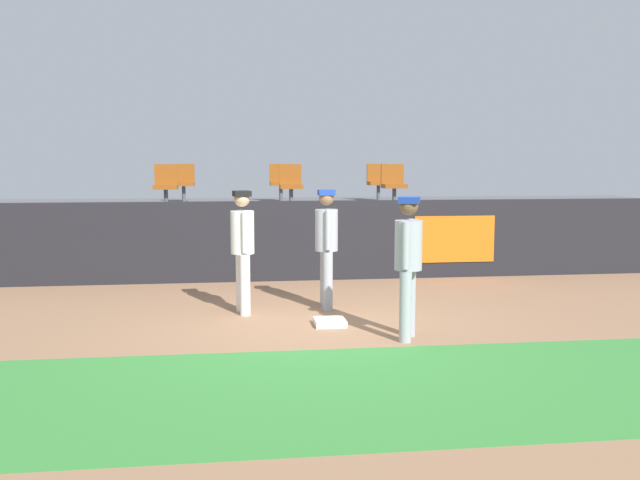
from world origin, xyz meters
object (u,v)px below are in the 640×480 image
at_px(first_base, 330,322).
at_px(player_runner_visitor, 326,240).
at_px(seat_back_center, 281,180).
at_px(seat_front_right, 394,182).
at_px(seat_front_center, 291,183).
at_px(seat_back_right, 378,180).
at_px(player_coach_visitor, 408,257).
at_px(seat_front_left, 166,183).
at_px(player_fielder_home, 243,243).
at_px(seat_back_left, 184,181).

xyz_separation_m(first_base, player_runner_visitor, (0.09, 1.01, 0.95)).
bearing_deg(seat_back_center, seat_front_right, -39.92).
distance_m(seat_front_center, seat_back_right, 2.80).
distance_m(seat_front_center, seat_front_right, 2.08).
bearing_deg(seat_front_center, seat_front_right, 0.01).
distance_m(seat_back_right, seat_back_center, 2.22).
relative_size(player_coach_visitor, seat_front_center, 2.03).
relative_size(seat_front_center, seat_front_left, 1.00).
height_order(seat_front_center, seat_front_left, same).
height_order(player_fielder_home, seat_back_right, seat_back_right).
xyz_separation_m(player_fielder_home, seat_front_left, (-1.40, 4.06, 0.70)).
distance_m(player_runner_visitor, seat_back_right, 6.10).
bearing_deg(player_coach_visitor, player_fielder_home, -107.18).
height_order(player_fielder_home, seat_front_center, seat_front_center).
bearing_deg(player_runner_visitor, seat_back_left, -156.87).
distance_m(player_fielder_home, seat_back_right, 6.70).
relative_size(seat_front_left, seat_back_right, 1.00).
xyz_separation_m(first_base, seat_front_center, (-0.07, 4.94, 1.65)).
xyz_separation_m(player_runner_visitor, seat_front_left, (-2.59, 3.93, 0.70)).
xyz_separation_m(first_base, player_coach_visitor, (0.82, -0.80, 0.95)).
bearing_deg(seat_back_right, seat_front_center, -139.97).
bearing_deg(seat_back_left, seat_front_center, -39.27).
distance_m(first_base, seat_back_left, 7.31).
xyz_separation_m(player_fielder_home, seat_front_center, (1.02, 4.06, 0.70)).
relative_size(player_runner_visitor, seat_back_center, 2.04).
bearing_deg(player_coach_visitor, seat_back_left, -133.58).
bearing_deg(first_base, player_fielder_home, 141.25).
xyz_separation_m(seat_front_center, seat_front_right, (2.08, 0.00, 0.00)).
height_order(seat_back_left, seat_back_center, same).
height_order(seat_front_center, seat_back_left, same).
bearing_deg(seat_back_right, seat_front_right, -92.03).
bearing_deg(seat_front_center, seat_back_center, 92.30).
bearing_deg(seat_back_right, seat_back_center, 180.00).
distance_m(player_coach_visitor, seat_front_left, 6.67).
relative_size(player_fielder_home, player_coach_visitor, 1.01).
bearing_deg(player_fielder_home, seat_front_center, 156.35).
bearing_deg(seat_front_left, seat_front_right, 0.00).
distance_m(seat_front_right, seat_back_center, 2.81).
xyz_separation_m(seat_back_left, seat_back_center, (2.13, 0.00, 0.00)).
height_order(player_fielder_home, player_runner_visitor, player_runner_visitor).
height_order(first_base, seat_back_center, seat_back_center).
xyz_separation_m(seat_back_right, seat_back_left, (-4.35, 0.00, 0.00)).
bearing_deg(player_fielder_home, first_base, 41.75).
height_order(first_base, seat_front_right, seat_front_right).
bearing_deg(seat_back_center, player_runner_visitor, -87.61).
xyz_separation_m(seat_front_center, seat_front_left, (-2.42, 0.00, 0.00)).
distance_m(player_runner_visitor, player_coach_visitor, 1.96).
bearing_deg(seat_front_right, first_base, -112.09).
height_order(first_base, player_coach_visitor, player_coach_visitor).
bearing_deg(player_fielder_home, seat_back_right, 142.12).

